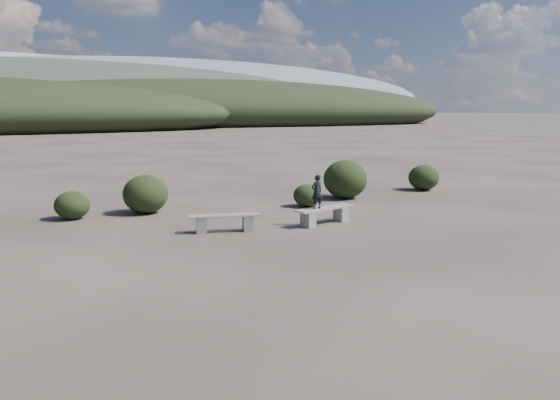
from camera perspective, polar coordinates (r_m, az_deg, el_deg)
ground at (r=10.98m, az=10.61°, el=-8.17°), size 1200.00×1200.00×0.00m
bench_left at (r=14.92m, az=-5.79°, el=-2.24°), size 1.95×0.86×0.48m
bench_right at (r=15.92m, az=4.71°, el=-1.45°), size 2.03×0.89×0.50m
seated_person at (r=15.57m, az=3.87°, el=0.87°), size 0.39×0.28×0.98m
shrub_a at (r=17.74m, az=-20.91°, el=-0.51°), size 1.05×1.05×0.86m
shrub_b at (r=18.03m, az=-13.88°, el=0.59°), size 1.44×1.44×1.23m
shrub_c at (r=18.77m, az=2.86°, el=0.48°), size 0.97×0.97×0.77m
shrub_d at (r=20.64m, az=6.83°, el=2.17°), size 1.65×1.65×1.44m
shrub_e at (r=23.40m, az=14.78°, el=2.28°), size 1.26×1.26×1.05m
mountain_ridges at (r=347.58m, az=-25.98°, el=9.65°), size 500.00×400.00×56.00m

